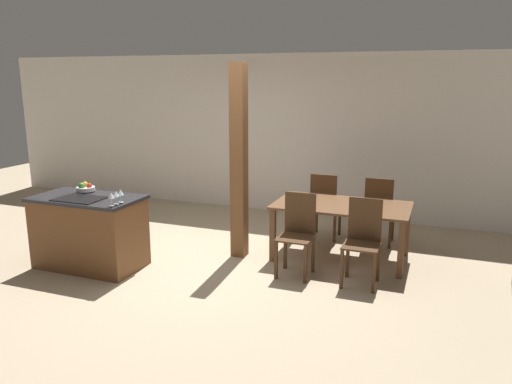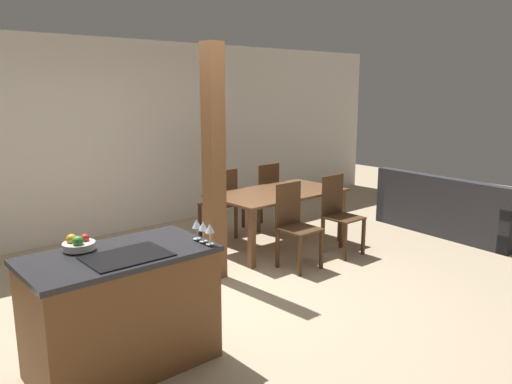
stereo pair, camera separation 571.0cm
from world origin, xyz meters
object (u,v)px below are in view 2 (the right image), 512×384
Objects in this scene: kitchen_island at (122,310)px; couch at (451,213)px; dining_chair_near_left at (295,224)px; timber_post at (214,164)px; wine_glass_middle at (203,227)px; dining_chair_far_left at (221,203)px; fruit_bowl at (78,244)px; dining_chair_far_right at (264,195)px; dining_chair_near_right at (339,213)px; wine_glass_far at (197,224)px; dining_table at (277,199)px; wine_glass_near at (210,229)px.

couch is at bearing 2.61° from kitchen_island.
timber_post is (-0.89, 0.33, 0.74)m from dining_chair_near_left.
timber_post is at bearing 51.08° from wine_glass_middle.
dining_chair_near_left is 1.41m from dining_chair_far_left.
fruit_bowl is at bearing 35.25° from dining_chair_far_left.
dining_chair_near_right is at bearing 90.00° from dining_chair_far_right.
dining_chair_near_right is at bearing 118.55° from dining_chair_far_left.
dining_chair_near_left is 1.20m from timber_post.
wine_glass_far is (0.59, -0.12, 0.57)m from kitchen_island.
wine_glass_middle is at bearing -161.27° from dining_chair_near_right.
wine_glass_far is at bearing -23.69° from fruit_bowl.
wine_glass_middle is (0.78, -0.43, 0.08)m from fruit_bowl.
kitchen_island is at bearing 160.52° from wine_glass_middle.
wine_glass_far reaches higher than dining_chair_far_right.
fruit_bowl is 0.24× the size of dining_chair_far_right.
couch is (2.31, -1.16, -0.35)m from dining_table.
dining_chair_far_left reaches higher than kitchen_island.
fruit_bowl is 0.24× the size of dining_chair_near_left.
dining_chair_far_left is at bearing 118.55° from dining_table.
couch is (4.58, 0.44, -0.74)m from wine_glass_middle.
kitchen_island is 3.24m from dining_chair_far_left.
wine_glass_middle is at bearing -19.48° from kitchen_island.
timber_post is (-0.89, -1.08, 0.74)m from dining_chair_far_left.
kitchen_island is 2.05m from timber_post.
dining_chair_near_right is at bearing 18.73° from wine_glass_middle.
wine_glass_far is at bearing -156.63° from dining_chair_near_left.
dining_chair_far_right is (0.00, 1.41, 0.00)m from dining_chair_near_right.
fruit_bowl is 1.47× the size of wine_glass_near.
dining_table is at bearing 61.45° from dining_chair_near_left.
wine_glass_near and wine_glass_far have the same top height.
fruit_bowl reaches higher than dining_chair_far_left.
wine_glass_far is 2.96m from dining_chair_far_left.
dining_chair_near_right is (2.65, 0.81, -0.51)m from wine_glass_far.
dining_chair_near_left is at bearing -20.66° from timber_post.
fruit_bowl is at bearing 146.65° from wine_glass_near.
wine_glass_far reaches higher than dining_chair_near_right.
dining_chair_near_left is 0.39× the size of timber_post.
dining_chair_near_left is at bearing 25.54° from wine_glass_middle.
wine_glass_middle is (0.00, 0.09, 0.00)m from wine_glass_near.
wine_glass_near reaches higher than dining_table.
couch is 0.86× the size of timber_post.
wine_glass_far is 0.16× the size of dining_chair_near_right.
wine_glass_middle reaches higher than kitchen_island.
wine_glass_far is 2.82m from dining_chair_near_right.
fruit_bowl is 5.40m from couch.
timber_post is at bearing 50.68° from dining_chair_far_left.
wine_glass_near is 0.16× the size of dining_chair_near_right.
fruit_bowl is 3.49m from dining_chair_near_right.
timber_post is (-1.27, -0.37, 0.62)m from dining_table.
couch is at bearing 4.46° from wine_glass_far.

